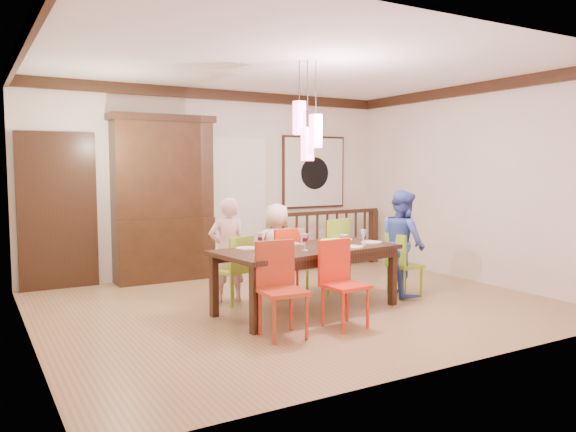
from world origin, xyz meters
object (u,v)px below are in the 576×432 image
person_far_left (228,250)px  china_hutch (163,198)px  dining_table (307,254)px  person_end_right (403,243)px  chair_end_right (405,260)px  person_far_mid (277,249)px  balustrade (327,238)px  chair_far_left (232,265)px

person_far_left → china_hutch: bearing=-71.3°
dining_table → person_end_right: bearing=-5.2°
chair_end_right → person_far_mid: size_ratio=0.68×
dining_table → person_end_right: 1.50m
dining_table → person_far_left: bearing=118.3°
balustrade → person_end_right: 2.23m
person_far_mid → person_far_left: bearing=8.9°
dining_table → person_far_left: (-0.62, 0.89, -0.01)m
chair_far_left → person_far_left: 0.22m
dining_table → person_far_mid: size_ratio=1.88×
chair_end_right → person_far_mid: (-1.41, 0.92, 0.13)m
chair_far_left → person_end_right: person_end_right is taller
dining_table → person_far_left: person_far_left is taller
person_end_right → balustrade: bearing=3.1°
china_hutch → person_end_right: bearing=-46.8°
dining_table → person_far_left: 1.08m
chair_end_right → person_end_right: size_ratio=0.60×
balustrade → person_far_left: person_far_left is taller
chair_end_right → china_hutch: bearing=41.6°
dining_table → chair_end_right: 1.51m
person_far_left → person_end_right: size_ratio=0.94×
balustrade → person_end_right: (-0.30, -2.21, 0.20)m
china_hutch → person_end_right: size_ratio=1.76×
chair_far_left → balustrade: balustrade is taller
balustrade → person_end_right: bearing=-100.7°
balustrade → dining_table: bearing=-131.7°
dining_table → person_end_right: size_ratio=1.64×
chair_far_left → dining_table: bearing=112.2°
chair_far_left → chair_end_right: size_ratio=1.03×
person_far_mid → chair_end_right: bearing=153.9°
person_far_mid → person_end_right: bearing=155.4°
chair_end_right → balustrade: bearing=-8.5°
dining_table → person_end_right: person_end_right is taller
person_far_left → person_end_right: (2.12, -0.85, 0.04)m
chair_far_left → person_far_left: (0.00, 0.14, 0.17)m
dining_table → chair_far_left: (-0.63, 0.75, -0.18)m
chair_far_left → person_far_mid: (0.72, 0.16, 0.12)m
china_hutch → person_far_mid: bearing=-59.5°
balustrade → china_hutch: bearing=169.6°
chair_far_left → person_end_right: (2.13, -0.70, 0.21)m
dining_table → person_end_right: (1.50, 0.04, 0.03)m
china_hutch → person_end_right: (2.40, -2.55, -0.53)m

